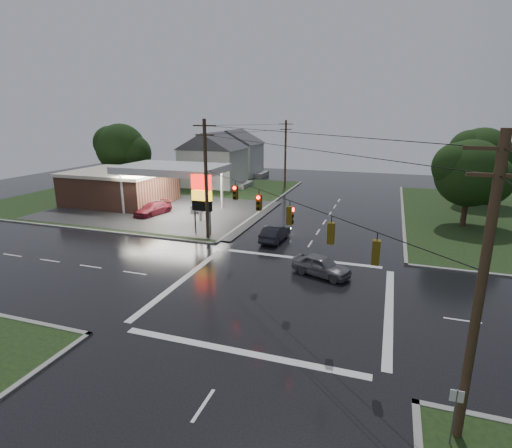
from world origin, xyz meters
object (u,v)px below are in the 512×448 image
(utility_pole_nw, at_px, (206,179))
(car_pump, at_px, (153,209))
(utility_pole_se, at_px, (480,293))
(car_north, at_px, (275,233))
(tree_ne_far, at_px, (482,157))
(house_far, at_px, (235,152))
(utility_pole_n, at_px, (285,153))
(tree_nw_behind, at_px, (122,148))
(gas_station, at_px, (128,185))
(house_near, at_px, (213,159))
(pylon_sign, at_px, (202,194))
(tree_ne_near, at_px, (471,174))
(car_crossing, at_px, (321,266))

(utility_pole_nw, bearing_deg, car_pump, 148.06)
(utility_pole_se, distance_m, car_north, 24.60)
(tree_ne_far, height_order, car_pump, tree_ne_far)
(utility_pole_nw, xyz_separation_m, house_far, (-12.45, 38.50, -1.32))
(utility_pole_nw, bearing_deg, house_far, 107.92)
(utility_pole_n, height_order, tree_nw_behind, utility_pole_n)
(utility_pole_se, height_order, car_north, utility_pole_se)
(utility_pole_n, bearing_deg, utility_pole_se, -68.20)
(utility_pole_n, distance_m, tree_ne_far, 26.96)
(gas_station, bearing_deg, house_far, 82.50)
(gas_station, xyz_separation_m, car_north, (22.38, -8.79, -1.80))
(tree_nw_behind, xyz_separation_m, car_north, (30.54, -19.09, -5.44))
(house_near, distance_m, car_north, 30.90)
(utility_pole_nw, distance_m, utility_pole_n, 28.50)
(tree_ne_far, bearing_deg, car_north, -131.53)
(pylon_sign, height_order, utility_pole_se, utility_pole_se)
(utility_pole_nw, relative_size, car_north, 2.43)
(utility_pole_n, bearing_deg, house_near, -170.09)
(house_near, height_order, tree_ne_near, tree_ne_near)
(house_far, height_order, tree_nw_behind, tree_nw_behind)
(tree_nw_behind, xyz_separation_m, tree_ne_far, (50.99, 4.00, -0.00))
(tree_nw_behind, xyz_separation_m, car_pump, (14.36, -14.27, -5.44))
(tree_nw_behind, bearing_deg, house_far, 56.56)
(gas_station, xyz_separation_m, car_crossing, (27.86, -15.67, -1.80))
(utility_pole_se, distance_m, car_crossing, 16.17)
(utility_pole_nw, relative_size, tree_nw_behind, 1.10)
(pylon_sign, height_order, car_pump, pylon_sign)
(car_pump, bearing_deg, utility_pole_n, 77.62)
(utility_pole_n, height_order, house_far, utility_pole_n)
(house_far, xyz_separation_m, tree_ne_far, (39.10, -14.01, 1.77))
(utility_pole_n, distance_m, house_near, 11.67)
(pylon_sign, distance_m, utility_pole_n, 27.56)
(pylon_sign, height_order, house_near, house_near)
(car_crossing, bearing_deg, gas_station, 80.60)
(tree_ne_far, bearing_deg, house_far, 160.29)
(tree_nw_behind, height_order, car_north, tree_nw_behind)
(gas_station, distance_m, car_crossing, 32.01)
(tree_ne_near, distance_m, car_pump, 34.54)
(tree_nw_behind, bearing_deg, car_north, -32.00)
(tree_nw_behind, height_order, car_pump, tree_nw_behind)
(utility_pole_se, distance_m, house_near, 54.77)
(car_pump, bearing_deg, house_far, 106.13)
(tree_ne_near, height_order, car_crossing, tree_ne_near)
(house_far, bearing_deg, tree_ne_near, -35.77)
(gas_station, xyz_separation_m, utility_pole_se, (35.18, -29.20, 3.17))
(house_near, relative_size, tree_ne_near, 1.23)
(pylon_sign, bearing_deg, car_north, 3.23)
(utility_pole_se, distance_m, tree_nw_behind, 58.64)
(utility_pole_nw, height_order, utility_pole_se, same)
(car_crossing, bearing_deg, car_pump, 81.60)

